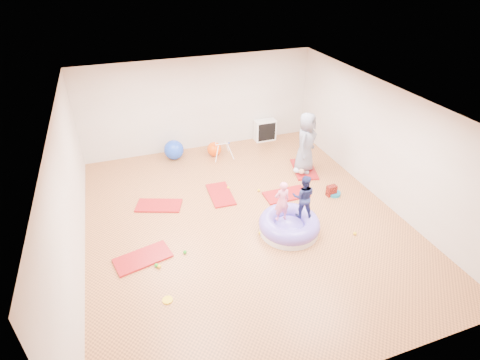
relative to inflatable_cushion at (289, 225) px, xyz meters
name	(u,v)px	position (x,y,z in m)	size (l,w,h in m)	color
room	(245,167)	(-0.79, 0.73, 1.23)	(7.01, 8.01, 2.81)	#C5793F
gym_mat_front_left	(143,258)	(-3.17, 0.18, -0.14)	(1.11, 0.55, 0.05)	red
gym_mat_mid_left	(159,205)	(-2.58, 1.91, -0.14)	(1.08, 0.54, 0.04)	red
gym_mat_center_back	(221,194)	(-1.02, 1.88, -0.14)	(1.08, 0.54, 0.05)	red
gym_mat_right	(286,195)	(0.56, 1.31, -0.14)	(1.12, 0.56, 0.05)	red
gym_mat_rear_right	(304,169)	(1.60, 2.32, -0.14)	(1.17, 0.58, 0.05)	red
inflatable_cushion	(289,225)	(0.00, 0.00, 0.00)	(1.35, 1.35, 0.43)	silver
child_pink	(282,199)	(-0.19, 0.06, 0.70)	(0.35, 0.23, 0.95)	pink
child_navy	(304,195)	(0.30, 0.02, 0.73)	(0.49, 0.38, 1.01)	navy
adult_caregiver	(306,143)	(1.54, 2.27, 0.73)	(0.83, 0.54, 1.69)	slate
infant	(299,170)	(1.34, 2.13, -0.02)	(0.33, 0.34, 0.19)	silver
ball_pit_balls	(241,225)	(-0.95, 0.53, -0.13)	(4.34, 2.76, 0.08)	green
exercise_ball_blue	(174,150)	(-1.75, 4.22, 0.12)	(0.58, 0.58, 0.58)	blue
exercise_ball_orange	(214,149)	(-0.57, 4.02, 0.05)	(0.43, 0.43, 0.43)	#FB5109
infant_play_gym	(222,148)	(-0.38, 3.82, 0.14)	(0.60, 0.57, 0.46)	white
cube_shelf	(265,130)	(1.30, 4.52, 0.17)	(0.68, 0.34, 0.68)	white
balance_disc	(334,193)	(1.73, 0.93, -0.13)	(0.33, 0.33, 0.07)	#137397
backpack	(331,191)	(1.64, 0.94, -0.02)	(0.24, 0.15, 0.28)	#B31D13
yellow_toy	(168,300)	(-2.89, -1.04, -0.15)	(0.19, 0.19, 0.03)	yellow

